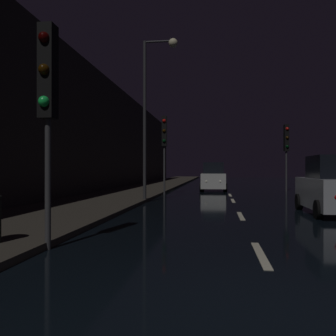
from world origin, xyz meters
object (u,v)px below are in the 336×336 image
traffic_light_far_right (286,143)px  car_parked_right_near (333,187)px  car_approaching_headlights (213,178)px  traffic_light_far_left (164,137)px  streetlamp_overhead (153,96)px  traffic_light_near_left (47,87)px

traffic_light_far_right → car_parked_right_near: 13.48m
car_parked_right_near → car_approaching_headlights: bearing=17.5°
traffic_light_far_left → streetlamp_overhead: size_ratio=0.63×
streetlamp_overhead → traffic_light_far_left: bearing=92.4°
streetlamp_overhead → traffic_light_far_right: bearing=49.7°
traffic_light_far_left → car_approaching_headlights: (3.05, 4.65, -2.66)m
traffic_light_far_left → streetlamp_overhead: 5.61m
traffic_light_far_left → streetlamp_overhead: streetlamp_overhead is taller
car_parked_right_near → streetlamp_overhead: bearing=62.1°
traffic_light_far_right → car_parked_right_near: (-0.80, -13.22, -2.51)m
traffic_light_near_left → car_approaching_headlights: bearing=170.9°
streetlamp_overhead → car_parked_right_near: (7.18, -3.80, -4.23)m
traffic_light_far_right → traffic_light_far_left: traffic_light_far_left is taller
streetlamp_overhead → car_parked_right_near: streetlamp_overhead is taller
streetlamp_overhead → car_approaching_headlights: size_ratio=1.90×
streetlamp_overhead → traffic_light_near_left: bearing=-91.8°
traffic_light_near_left → traffic_light_far_left: bearing=179.2°
traffic_light_far_right → streetlamp_overhead: (-7.99, -9.42, 1.72)m
car_approaching_headlights → car_parked_right_near: size_ratio=1.00×
traffic_light_far_right → car_approaching_headlights: traffic_light_far_right is taller
traffic_light_near_left → car_approaching_headlights: size_ratio=1.09×
traffic_light_near_left → car_approaching_headlights: traffic_light_near_left is taller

